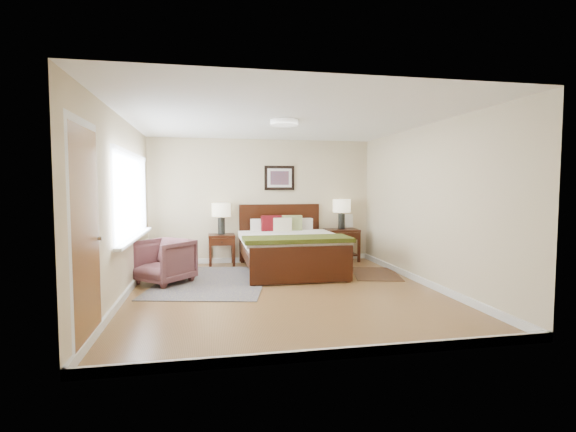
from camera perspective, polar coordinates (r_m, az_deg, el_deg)
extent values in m
plane|color=brown|center=(6.26, -0.52, -10.22)|extent=(5.00, 5.00, 0.00)
cube|color=#CAB792|center=(8.54, -3.52, 2.07)|extent=(4.50, 0.04, 2.50)
cube|color=#CAB792|center=(3.64, 6.52, -0.54)|extent=(4.50, 0.04, 2.50)
cube|color=#CAB792|center=(6.09, -21.85, 1.01)|extent=(0.04, 5.00, 2.50)
cube|color=#CAB792|center=(6.84, 18.36, 1.39)|extent=(0.04, 5.00, 2.50)
cube|color=white|center=(6.14, -0.53, 13.02)|extent=(4.50, 5.00, 0.02)
cube|color=silver|center=(6.77, -20.59, 2.58)|extent=(0.02, 2.72, 1.32)
cube|color=silver|center=(6.76, -20.46, 2.59)|extent=(0.01, 2.60, 1.20)
cube|color=silver|center=(6.80, -20.04, -2.72)|extent=(0.10, 2.72, 0.04)
cube|color=silver|center=(4.39, -25.96, -2.24)|extent=(0.01, 1.00, 2.18)
cube|color=brown|center=(4.40, -25.82, -2.76)|extent=(0.01, 0.90, 2.10)
cylinder|color=#999999|center=(4.76, -24.33, -2.83)|extent=(0.04, 0.04, 0.04)
cylinder|color=white|center=(6.13, -0.53, 12.65)|extent=(0.40, 0.40, 0.07)
cylinder|color=beige|center=(6.14, -0.53, 12.97)|extent=(0.44, 0.44, 0.01)
cube|color=#351608|center=(8.60, -1.16, -2.24)|extent=(1.66, 0.06, 1.16)
cube|color=#351608|center=(6.60, 1.93, -6.70)|extent=(1.66, 0.06, 0.58)
cube|color=#351608|center=(7.50, -5.78, -5.26)|extent=(0.06, 2.08, 0.19)
cube|color=#351608|center=(7.80, 5.91, -4.91)|extent=(0.06, 2.08, 0.19)
cube|color=silver|center=(7.59, 0.18, -4.10)|extent=(1.56, 2.06, 0.23)
cube|color=silver|center=(7.47, 0.33, -3.03)|extent=(1.74, 1.83, 0.10)
cube|color=#3F4414|center=(6.89, 1.27, -3.19)|extent=(1.78, 0.70, 0.07)
cube|color=silver|center=(8.29, -3.35, -1.33)|extent=(0.52, 0.18, 0.27)
cube|color=silver|center=(8.42, 1.56, -1.24)|extent=(0.52, 0.18, 0.27)
cube|color=#4F090D|center=(8.19, -2.31, -1.10)|extent=(0.40, 0.17, 0.33)
cube|color=olive|center=(8.26, 0.54, -1.05)|extent=(0.40, 0.16, 0.33)
cube|color=beige|center=(8.15, -0.78, -1.27)|extent=(0.36, 0.13, 0.29)
cube|color=black|center=(8.57, -1.18, 5.22)|extent=(0.62, 0.03, 0.50)
cube|color=silver|center=(8.55, -1.16, 5.23)|extent=(0.50, 0.01, 0.38)
cube|color=#A52D23|center=(8.54, -1.15, 5.23)|extent=(0.38, 0.01, 0.28)
cube|color=#351608|center=(8.30, -9.08, -2.66)|extent=(0.51, 0.46, 0.05)
cube|color=#351608|center=(8.14, -10.60, -4.95)|extent=(0.05, 0.05, 0.56)
cube|color=#351608|center=(8.15, -7.42, -4.90)|extent=(0.05, 0.05, 0.56)
cube|color=#351608|center=(8.53, -10.61, -4.54)|extent=(0.05, 0.05, 0.56)
cube|color=#351608|center=(8.54, -7.58, -4.49)|extent=(0.05, 0.05, 0.56)
cube|color=#351608|center=(8.10, -9.02, -3.54)|extent=(0.45, 0.03, 0.14)
cube|color=#351608|center=(8.72, 7.32, -1.95)|extent=(0.67, 0.50, 0.05)
cube|color=#351608|center=(8.46, 5.80, -4.37)|extent=(0.05, 0.05, 0.62)
cube|color=#351608|center=(8.65, 9.67, -4.22)|extent=(0.05, 0.05, 0.62)
cube|color=#351608|center=(8.88, 4.98, -3.97)|extent=(0.05, 0.05, 0.62)
cube|color=#351608|center=(9.06, 8.70, -3.84)|extent=(0.05, 0.05, 0.62)
cube|color=#351608|center=(8.50, 7.80, -2.78)|extent=(0.61, 0.03, 0.14)
cube|color=#351608|center=(8.78, 7.29, -5.19)|extent=(0.61, 0.44, 0.03)
cube|color=black|center=(8.78, 7.29, -4.99)|extent=(0.25, 0.31, 0.03)
cube|color=black|center=(8.77, 7.29, -4.77)|extent=(0.25, 0.31, 0.03)
cube|color=black|center=(8.77, 7.29, -4.54)|extent=(0.25, 0.31, 0.03)
cylinder|color=black|center=(8.28, -9.09, -1.36)|extent=(0.14, 0.14, 0.32)
cylinder|color=black|center=(8.26, -9.10, -0.11)|extent=(0.02, 0.02, 0.06)
cylinder|color=beige|center=(8.25, -9.12, 0.86)|extent=(0.36, 0.36, 0.26)
cylinder|color=black|center=(8.70, 7.33, -0.71)|extent=(0.14, 0.14, 0.32)
cylinder|color=black|center=(8.69, 7.34, 0.48)|extent=(0.02, 0.02, 0.06)
cylinder|color=beige|center=(8.68, 7.35, 1.40)|extent=(0.36, 0.36, 0.26)
imported|color=brown|center=(6.96, -16.65, -5.96)|extent=(1.08, 1.08, 0.71)
cube|color=#0D1244|center=(6.96, -10.31, -8.77)|extent=(2.16, 2.69, 0.01)
cube|color=black|center=(7.58, 11.89, -7.74)|extent=(1.02, 1.30, 0.01)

